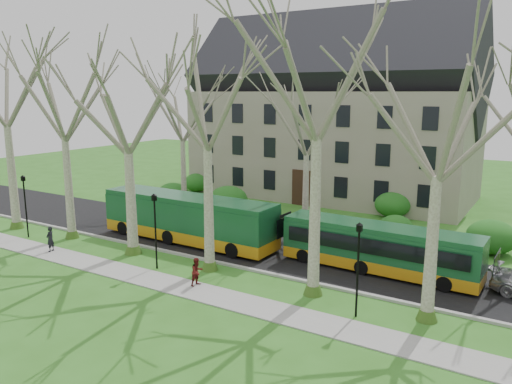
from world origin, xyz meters
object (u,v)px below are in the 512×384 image
(bus_follow, at_px, (379,248))
(bus_lead, at_px, (188,218))
(pedestrian_a, at_px, (50,239))
(pedestrian_b, at_px, (197,272))

(bus_follow, bearing_deg, bus_lead, -173.19)
(pedestrian_a, relative_size, pedestrian_b, 1.08)
(pedestrian_a, height_order, pedestrian_b, pedestrian_a)
(bus_follow, height_order, pedestrian_b, bus_follow)
(bus_lead, xyz_separation_m, pedestrian_a, (-6.03, -6.26, -0.81))
(bus_lead, relative_size, pedestrian_b, 8.67)
(bus_follow, xyz_separation_m, pedestrian_b, (-7.35, -7.00, -0.63))
(bus_lead, relative_size, bus_follow, 1.17)
(bus_lead, xyz_separation_m, pedestrian_b, (5.39, -5.88, -0.87))
(pedestrian_a, bearing_deg, bus_follow, 95.95)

